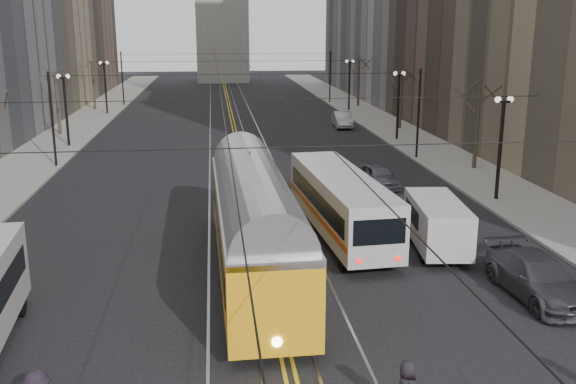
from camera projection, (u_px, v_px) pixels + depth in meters
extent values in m
cube|color=gray|center=(71.00, 133.00, 58.76)|extent=(5.00, 140.00, 0.15)
cube|color=gray|center=(390.00, 127.00, 62.12)|extent=(5.00, 140.00, 0.15)
cube|color=gray|center=(235.00, 131.00, 60.46)|extent=(4.80, 130.00, 0.02)
cube|color=gold|center=(235.00, 131.00, 60.46)|extent=(0.42, 130.00, 0.01)
cylinder|color=black|center=(66.00, 113.00, 51.49)|extent=(0.20, 0.20, 5.60)
cylinder|color=black|center=(106.00, 89.00, 70.73)|extent=(0.20, 0.20, 5.60)
cylinder|color=black|center=(500.00, 152.00, 35.32)|extent=(0.20, 0.20, 5.60)
cylinder|color=black|center=(398.00, 108.00, 54.56)|extent=(0.20, 0.20, 5.60)
cylinder|color=black|center=(349.00, 87.00, 73.80)|extent=(0.20, 0.20, 5.60)
cylinder|color=#382D23|center=(58.00, 104.00, 57.04)|extent=(0.28, 0.28, 5.60)
cylinder|color=#382D23|center=(93.00, 86.00, 74.35)|extent=(0.28, 0.28, 5.60)
cylinder|color=#382D23|center=(477.00, 129.00, 43.24)|extent=(0.28, 0.28, 5.60)
cylinder|color=#382D23|center=(401.00, 100.00, 60.55)|extent=(0.28, 0.28, 5.60)
cylinder|color=#382D23|center=(359.00, 84.00, 77.87)|extent=(0.28, 0.28, 5.60)
cylinder|color=black|center=(217.00, 66.00, 58.79)|extent=(0.03, 120.00, 0.03)
cylinder|color=black|center=(250.00, 66.00, 59.13)|extent=(0.03, 120.00, 0.03)
cylinder|color=black|center=(52.00, 120.00, 43.76)|extent=(0.16, 0.16, 6.60)
cylinder|color=black|center=(122.00, 79.00, 78.39)|extent=(0.16, 0.16, 6.60)
cylinder|color=black|center=(418.00, 115.00, 46.65)|extent=(0.16, 0.16, 6.60)
cylinder|color=black|center=(330.00, 77.00, 81.28)|extent=(0.16, 0.16, 6.60)
cube|color=yellow|center=(254.00, 232.00, 24.95)|extent=(3.08, 14.91, 3.50)
cube|color=silver|center=(340.00, 205.00, 29.74)|extent=(3.25, 11.36, 2.92)
cube|color=silver|center=(437.00, 226.00, 27.72)|extent=(2.50, 5.27, 2.25)
imported|color=#42434A|center=(378.00, 176.00, 39.05)|extent=(2.27, 4.29, 1.39)
imported|color=#A6A8AE|center=(342.00, 120.00, 62.36)|extent=(1.78, 4.59, 1.49)
imported|color=#3B3D43|center=(537.00, 277.00, 23.09)|extent=(2.40, 5.31, 1.51)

